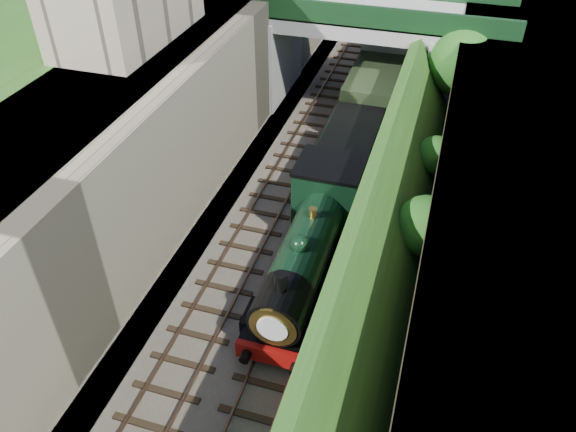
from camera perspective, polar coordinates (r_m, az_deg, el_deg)
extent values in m
plane|color=#1E4714|center=(19.84, -7.68, -20.73)|extent=(160.00, 160.00, 0.00)
cube|color=#473F38|center=(33.85, 5.83, 8.34)|extent=(10.00, 90.00, 0.20)
cube|color=#756B56|center=(33.65, -3.27, 14.78)|extent=(1.00, 90.00, 7.00)
cube|color=#262628|center=(34.93, -8.88, 15.30)|extent=(6.00, 90.00, 7.00)
cube|color=#262628|center=(32.29, 23.11, 9.90)|extent=(8.00, 90.00, 6.25)
cube|color=#1E4714|center=(32.20, 14.99, 10.81)|extent=(4.02, 90.00, 6.36)
sphere|color=#194C14|center=(18.84, 5.47, -18.51)|extent=(2.27, 2.27, 2.27)
sphere|color=#194C14|center=(20.86, 8.25, -9.98)|extent=(1.31, 1.31, 1.31)
sphere|color=#194C14|center=(21.44, 13.84, -1.00)|extent=(2.35, 2.35, 2.35)
sphere|color=#194C14|center=(25.31, 10.28, -0.74)|extent=(1.30, 1.30, 1.30)
sphere|color=#194C14|center=(26.03, 14.77, 5.95)|extent=(1.79, 1.79, 1.79)
sphere|color=#194C14|center=(29.29, 12.48, 5.95)|extent=(1.54, 1.54, 1.54)
sphere|color=#194C14|center=(31.97, 14.27, 10.10)|extent=(1.47, 1.47, 1.47)
sphere|color=#194C14|center=(33.55, 16.72, 13.93)|extent=(2.32, 2.32, 2.32)
sphere|color=#194C14|center=(37.76, 14.49, 13.48)|extent=(2.36, 2.36, 2.36)
sphere|color=#194C14|center=(41.54, 15.44, 16.12)|extent=(1.90, 1.90, 1.90)
sphere|color=#194C14|center=(43.88, 16.64, 18.25)|extent=(2.09, 2.09, 2.09)
sphere|color=#194C14|center=(47.08, 16.64, 19.22)|extent=(1.53, 1.53, 1.53)
sphere|color=#194C14|center=(49.40, 16.21, 19.37)|extent=(2.33, 2.33, 2.33)
cube|color=black|center=(34.16, 2.53, 9.07)|extent=(2.50, 90.00, 0.07)
cube|color=brown|center=(34.27, 1.37, 9.38)|extent=(0.08, 90.00, 0.14)
cube|color=brown|center=(33.97, 3.72, 9.02)|extent=(0.08, 90.00, 0.14)
cube|color=black|center=(33.62, 7.86, 8.21)|extent=(2.50, 90.00, 0.07)
cube|color=brown|center=(33.67, 6.67, 8.55)|extent=(0.08, 90.00, 0.14)
cube|color=brown|center=(33.49, 9.09, 8.14)|extent=(0.08, 90.00, 0.14)
cube|color=gray|center=(35.09, 8.78, 19.28)|extent=(16.00, 6.00, 0.90)
cube|color=#153B1B|center=(32.12, 8.00, 19.35)|extent=(16.00, 0.30, 1.20)
cube|color=gray|center=(37.38, -1.08, 16.22)|extent=(1.40, 6.40, 5.70)
cube|color=gray|center=(35.78, 15.95, 13.73)|extent=(2.40, 6.40, 5.70)
cylinder|color=black|center=(33.40, 16.39, 10.60)|extent=(0.30, 0.30, 4.40)
sphere|color=#194C14|center=(32.34, 17.23, 14.66)|extent=(3.60, 3.60, 3.60)
sphere|color=#194C14|center=(33.32, 17.98, 14.07)|extent=(2.40, 2.40, 2.40)
cube|color=black|center=(23.08, 1.67, -7.00)|extent=(2.40, 8.40, 0.60)
cube|color=black|center=(23.40, 2.37, -4.39)|extent=(2.70, 10.00, 0.35)
cube|color=maroon|center=(20.16, -1.57, -14.04)|extent=(2.70, 0.25, 0.70)
cylinder|color=black|center=(21.95, 1.90, -3.25)|extent=(1.90, 5.60, 1.90)
cylinder|color=black|center=(19.69, -0.71, -9.35)|extent=(1.96, 1.80, 1.96)
cylinder|color=white|center=(19.08, -1.62, -11.43)|extent=(1.10, 0.05, 1.10)
cylinder|color=black|center=(18.82, -0.74, -6.89)|extent=(0.44, 0.44, 0.90)
sphere|color=black|center=(20.56, 1.21, -2.93)|extent=(0.76, 0.76, 0.76)
cylinder|color=#A57F33|center=(21.84, 2.53, 0.24)|extent=(0.32, 0.32, 0.50)
cube|color=black|center=(24.60, 4.17, 2.35)|extent=(2.75, 2.40, 2.80)
cube|color=black|center=(23.78, 4.33, 5.17)|extent=(2.85, 2.50, 0.15)
cube|color=black|center=(21.41, -3.51, -10.37)|extent=(0.60, 1.40, 0.90)
cube|color=black|center=(20.92, 3.08, -11.88)|extent=(0.60, 1.40, 0.90)
cube|color=black|center=(29.31, 6.05, 3.92)|extent=(2.30, 6.00, 0.50)
cube|color=black|center=(29.17, 6.08, 4.33)|extent=(2.60, 6.00, 0.50)
cube|color=black|center=(28.52, 6.24, 6.33)|extent=(2.70, 6.00, 2.40)
cube|color=black|center=(27.89, 6.41, 8.51)|extent=(2.50, 5.60, 0.20)
cube|color=black|center=(40.27, 9.98, 13.55)|extent=(2.30, 17.00, 0.40)
cube|color=black|center=(40.17, 10.02, 13.87)|extent=(2.50, 17.00, 0.50)
cube|color=#24301B|center=(39.59, 10.26, 15.84)|extent=(2.80, 18.00, 2.70)
cube|color=slate|center=(39.05, 10.52, 17.87)|extent=(2.90, 18.00, 0.50)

